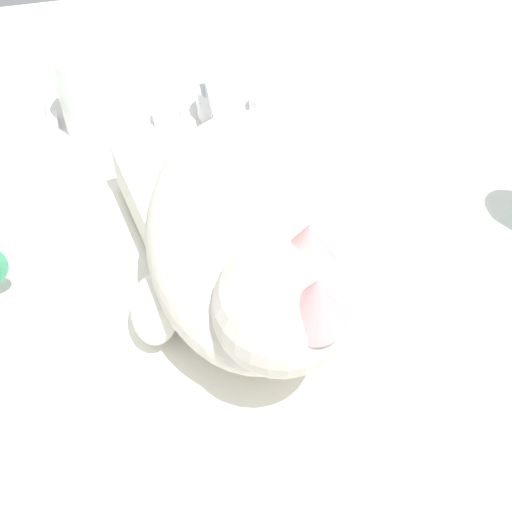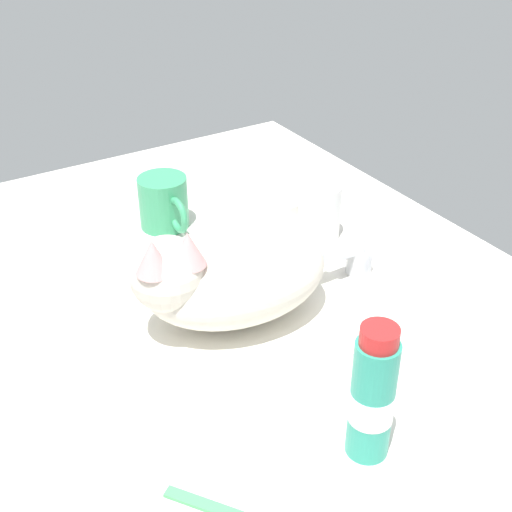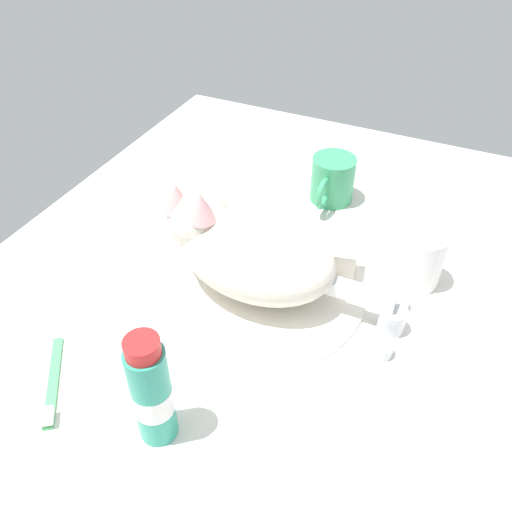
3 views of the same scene
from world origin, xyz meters
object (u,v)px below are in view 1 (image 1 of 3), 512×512
Objects in this scene: faucet at (218,106)px; cat at (254,243)px; soap_bar at (5,131)px; rinse_cup at (93,88)px.

cat reaches higher than faucet.
faucet reaches higher than soap_bar.
rinse_cup is at bearing 166.32° from faucet.
faucet is 1.42× the size of rinse_cup.
soap_bar is (-18.97, 20.32, -4.64)cm from cat.
faucet is 0.45× the size of cat.
cat is at bearing -64.35° from rinse_cup.
faucet is 19.99cm from cat.
faucet is 1.59× the size of soap_bar.
cat is 3.15× the size of rinse_cup.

